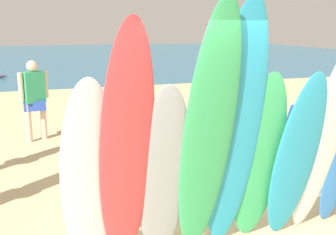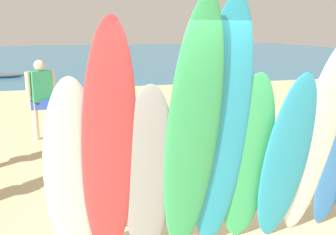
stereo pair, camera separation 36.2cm
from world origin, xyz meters
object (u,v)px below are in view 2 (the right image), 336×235
object	(u,v)px
surfboard_rack	(218,192)
beachgoer_photographing	(41,94)
surfboard_grey_2	(148,176)
beach_chair_red	(309,124)
surfboard_red_1	(109,153)
surfboard_green_5	(247,162)
surfboard_teal_6	(286,161)
surfboard_green_3	(192,139)
surfboard_white_0	(73,178)
surfboard_teal_4	(221,134)
surfboard_white_7	(314,146)

from	to	relation	value
surfboard_rack	beachgoer_photographing	size ratio (longest dim) A/B	2.17
surfboard_grey_2	beach_chair_red	world-z (taller)	surfboard_grey_2
surfboard_grey_2	beachgoer_photographing	size ratio (longest dim) A/B	1.14
beach_chair_red	beachgoer_photographing	bearing A→B (deg)	170.46
surfboard_rack	beachgoer_photographing	distance (m)	5.39
surfboard_red_1	surfboard_grey_2	distance (m)	0.49
surfboard_green_5	beachgoer_photographing	size ratio (longest dim) A/B	1.18
surfboard_teal_6	beachgoer_photographing	distance (m)	6.05
surfboard_grey_2	beach_chair_red	bearing A→B (deg)	42.88
surfboard_teal_6	beach_chair_red	bearing A→B (deg)	48.88
surfboard_red_1	surfboard_green_5	bearing A→B (deg)	2.37
surfboard_green_3	surfboard_teal_6	distance (m)	1.17
surfboard_grey_2	surfboard_teal_6	xyz separation A→B (m)	(1.53, -0.05, 0.03)
surfboard_rack	surfboard_white_0	bearing A→B (deg)	-167.16
surfboard_rack	beach_chair_red	distance (m)	4.51
beach_chair_red	surfboard_grey_2	bearing A→B (deg)	-131.54
surfboard_red_1	surfboard_teal_6	distance (m)	1.93
surfboard_white_0	beach_chair_red	bearing A→B (deg)	34.44
beachgoer_photographing	surfboard_green_3	bearing A→B (deg)	-99.13
surfboard_red_1	surfboard_teal_4	xyz separation A→B (m)	(1.14, 0.03, 0.09)
surfboard_grey_2	surfboard_green_5	bearing A→B (deg)	5.65
surfboard_green_5	surfboard_white_7	size ratio (longest dim) A/B	0.87
surfboard_green_3	surfboard_teal_6	bearing A→B (deg)	0.98
surfboard_green_3	surfboard_red_1	bearing A→B (deg)	173.57
surfboard_green_3	surfboard_green_5	distance (m)	0.80
surfboard_teal_4	beachgoer_photographing	distance (m)	5.76
surfboard_red_1	beachgoer_photographing	size ratio (longest dim) A/B	1.49
surfboard_green_3	surfboard_teal_6	size ratio (longest dim) A/B	1.36
surfboard_rack	surfboard_green_5	size ratio (longest dim) A/B	1.84
beach_chair_red	surfboard_green_5	bearing A→B (deg)	-123.23
surfboard_teal_4	beachgoer_photographing	world-z (taller)	surfboard_teal_4
surfboard_white_0	surfboard_red_1	size ratio (longest dim) A/B	0.79
surfboard_white_0	beachgoer_photographing	bearing A→B (deg)	95.34
surfboard_white_0	surfboard_teal_6	xyz separation A→B (m)	(2.26, -0.09, -0.01)
surfboard_green_5	surfboard_white_7	world-z (taller)	surfboard_white_7
surfboard_white_0	surfboard_green_5	size ratio (longest dim) A/B	1.01
surfboard_grey_2	surfboard_white_7	world-z (taller)	surfboard_white_7
surfboard_rack	surfboard_white_0	xyz separation A→B (m)	(-1.66, -0.38, 0.50)
surfboard_teal_6	surfboard_grey_2	bearing A→B (deg)	174.94
surfboard_red_1	beach_chair_red	distance (m)	5.91
surfboard_red_1	surfboard_teal_6	world-z (taller)	surfboard_red_1
surfboard_grey_2	surfboard_white_0	bearing A→B (deg)	-179.82
surfboard_teal_4	surfboard_red_1	bearing A→B (deg)	-176.94
surfboard_white_0	surfboard_teal_6	distance (m)	2.26
surfboard_teal_4	surfboard_teal_6	distance (m)	0.86
surfboard_green_3	surfboard_teal_4	size ratio (longest dim) A/B	1.00
surfboard_red_1	surfboard_grey_2	bearing A→B (deg)	9.48
surfboard_red_1	surfboard_teal_6	xyz separation A→B (m)	(1.92, 0.03, -0.27)
surfboard_teal_6	beachgoer_photographing	bearing A→B (deg)	113.80
surfboard_white_7	surfboard_red_1	bearing A→B (deg)	178.43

